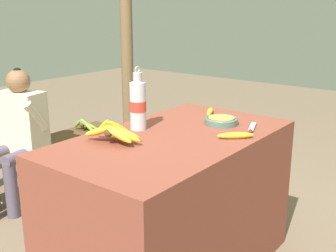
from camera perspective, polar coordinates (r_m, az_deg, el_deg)
name	(u,v)px	position (r m, az deg, el deg)	size (l,w,h in m)	color
market_counter	(173,206)	(2.33, 0.68, -10.77)	(1.35, 0.77, 0.80)	brown
banana_bunch_ripe	(114,131)	(2.06, -7.34, -0.65)	(0.19, 0.31, 0.14)	#4C381E
serving_bowl	(221,120)	(2.41, 7.23, 0.77)	(0.19, 0.19, 0.04)	#4C6B5B
water_bottle	(138,105)	(2.27, -4.09, 2.90)	(0.09, 0.09, 0.34)	silver
loose_banana_front	(236,135)	(2.16, 9.14, -1.27)	(0.16, 0.16, 0.03)	gold
loose_banana_side	(210,112)	(2.62, 5.69, 1.93)	(0.18, 0.11, 0.03)	gold
knife	(251,130)	(2.30, 11.18, -0.47)	(0.23, 0.10, 0.02)	#BCBCC1
wooden_bench	(46,150)	(3.49, -16.14, -3.20)	(1.37, 0.32, 0.41)	brown
seated_vendor	(18,129)	(3.25, -19.69, -0.34)	(0.45, 0.42, 1.03)	#564C60
banana_bunch_green	(85,124)	(3.69, -11.19, 0.23)	(0.15, 0.26, 0.12)	#4C381E
support_post_far	(127,36)	(4.24, -5.63, 12.02)	(0.12, 0.12, 2.33)	brown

